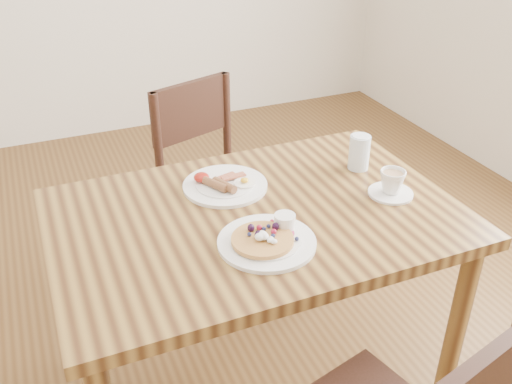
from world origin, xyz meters
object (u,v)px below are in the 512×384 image
at_px(pancake_plate, 268,239).
at_px(teacup_saucer, 392,184).
at_px(dining_table, 256,240).
at_px(breakfast_plate, 224,184).
at_px(water_glass, 359,152).
at_px(chair_far, 214,178).

height_order(pancake_plate, teacup_saucer, teacup_saucer).
relative_size(dining_table, teacup_saucer, 8.57).
xyz_separation_m(dining_table, pancake_plate, (-0.03, -0.16, 0.11)).
distance_m(breakfast_plate, water_glass, 0.47).
relative_size(pancake_plate, teacup_saucer, 1.93).
height_order(dining_table, teacup_saucer, teacup_saucer).
bearing_deg(chair_far, breakfast_plate, 56.26).
distance_m(breakfast_plate, teacup_saucer, 0.53).
xyz_separation_m(chair_far, breakfast_plate, (-0.14, -0.52, 0.27)).
bearing_deg(dining_table, teacup_saucer, -8.81).
bearing_deg(water_glass, pancake_plate, -148.48).
height_order(breakfast_plate, teacup_saucer, teacup_saucer).
xyz_separation_m(pancake_plate, teacup_saucer, (0.46, 0.09, 0.02)).
xyz_separation_m(dining_table, chair_far, (0.10, 0.70, -0.16)).
relative_size(chair_far, teacup_saucer, 6.29).
xyz_separation_m(breakfast_plate, teacup_saucer, (0.46, -0.24, 0.02)).
relative_size(chair_far, breakfast_plate, 3.26).
distance_m(chair_far, water_glass, 0.73).
relative_size(teacup_saucer, water_glass, 1.18).
relative_size(breakfast_plate, teacup_saucer, 1.93).
relative_size(dining_table, breakfast_plate, 4.44).
height_order(dining_table, pancake_plate, pancake_plate).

